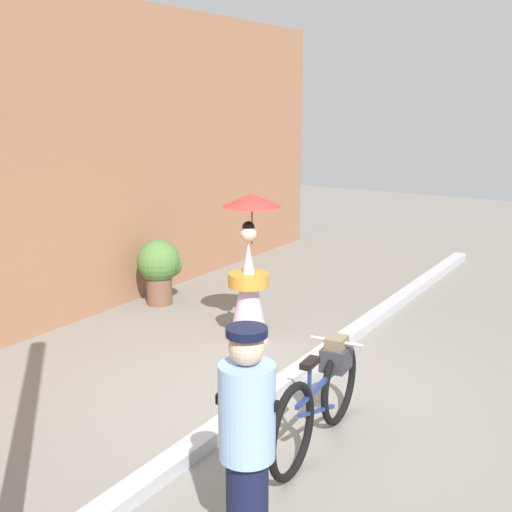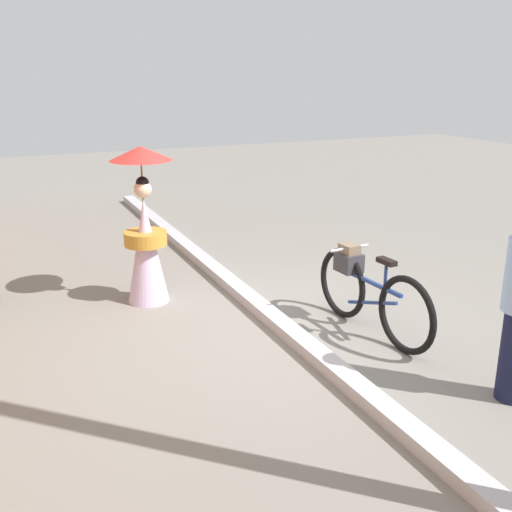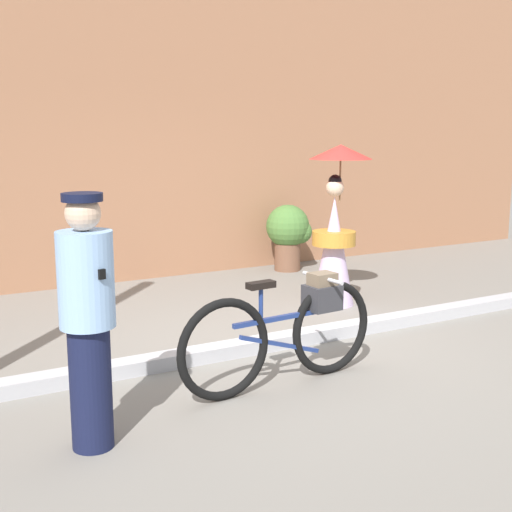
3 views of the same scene
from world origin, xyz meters
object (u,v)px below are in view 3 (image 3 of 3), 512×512
person_officer (88,316)px  person_with_parasol (335,230)px  potted_plant_by_door (289,232)px  bicycle_near_officer (287,329)px

person_officer → person_with_parasol: 4.05m
person_officer → person_with_parasol: size_ratio=0.89×
person_with_parasol → potted_plant_by_door: bearing=73.0°
bicycle_near_officer → potted_plant_by_door: potted_plant_by_door is taller
bicycle_near_officer → potted_plant_by_door: (2.36, 3.73, 0.11)m
potted_plant_by_door → bicycle_near_officer: bearing=-122.3°
person_officer → potted_plant_by_door: (3.99, 4.05, -0.30)m
bicycle_near_officer → potted_plant_by_door: size_ratio=1.91×
person_officer → bicycle_near_officer: bearing=11.0°
bicycle_near_officer → person_with_parasol: 2.61m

